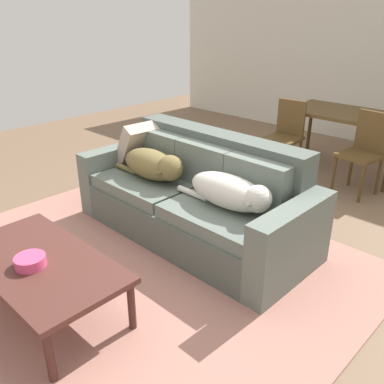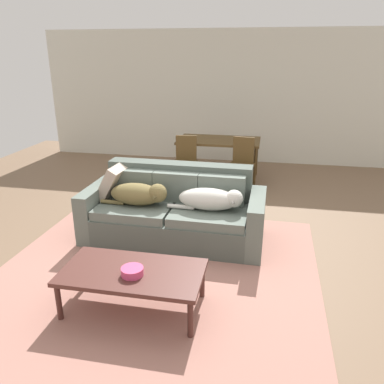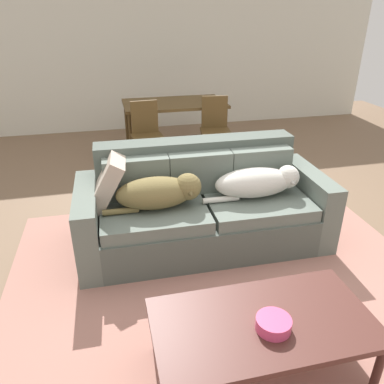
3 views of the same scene
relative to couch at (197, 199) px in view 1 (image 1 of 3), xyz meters
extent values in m
plane|color=brown|center=(0.23, -0.07, -0.35)|extent=(10.00, 10.00, 0.00)
cube|color=#AE7668|center=(0.00, -0.92, -0.34)|extent=(3.47, 3.39, 0.01)
cube|color=#505952|center=(0.00, -0.06, -0.17)|extent=(1.87, 0.96, 0.36)
cube|color=slate|center=(-0.47, -0.06, 0.07)|extent=(0.91, 0.90, 0.11)
cube|color=slate|center=(0.46, -0.07, 0.07)|extent=(0.91, 0.90, 0.11)
cube|color=#505952|center=(0.00, 0.28, 0.34)|extent=(1.86, 0.27, 0.44)
cube|color=slate|center=(-0.57, 0.10, 0.31)|extent=(0.57, 0.17, 0.37)
cube|color=slate|center=(0.00, 0.09, 0.31)|extent=(0.57, 0.17, 0.37)
cube|color=slate|center=(0.58, 0.08, 0.31)|extent=(0.57, 0.17, 0.37)
cube|color=slate|center=(-1.02, -0.05, -0.03)|extent=(0.20, 0.93, 0.64)
cube|color=slate|center=(1.02, -0.08, -0.03)|extent=(0.20, 0.93, 0.64)
ellipsoid|color=olive|center=(-0.45, -0.14, 0.26)|extent=(0.66, 0.33, 0.27)
sphere|color=olive|center=(-0.17, -0.16, 0.30)|extent=(0.23, 0.23, 0.23)
cone|color=brown|center=(-0.17, -0.26, 0.29)|extent=(0.11, 0.13, 0.10)
cylinder|color=olive|center=(-0.74, -0.19, 0.15)|extent=(0.30, 0.05, 0.05)
ellipsoid|color=silver|center=(0.44, -0.12, 0.25)|extent=(0.73, 0.32, 0.26)
sphere|color=silver|center=(0.75, -0.15, 0.29)|extent=(0.21, 0.21, 0.21)
cone|color=#A09E96|center=(0.75, -0.24, 0.28)|extent=(0.10, 0.12, 0.09)
cylinder|color=silver|center=(0.12, -0.18, 0.15)|extent=(0.33, 0.06, 0.05)
cube|color=#BCAA97|center=(-0.83, 0.07, 0.33)|extent=(0.37, 0.48, 0.46)
cube|color=#542C26|center=(-0.03, -1.50, 0.03)|extent=(1.28, 0.67, 0.04)
cylinder|color=#472620|center=(0.56, -1.79, -0.17)|extent=(0.05, 0.05, 0.36)
cylinder|color=#472620|center=(-0.62, -1.21, -0.17)|extent=(0.05, 0.05, 0.36)
cylinder|color=#472620|center=(0.56, -1.21, -0.17)|extent=(0.05, 0.05, 0.36)
cylinder|color=#EA4C7F|center=(0.00, -1.57, 0.09)|extent=(0.20, 0.20, 0.07)
cube|color=#523B1D|center=(0.22, 2.53, 0.38)|extent=(1.48, 0.84, 0.04)
cylinder|color=#463218|center=(-0.47, 2.16, 0.00)|extent=(0.05, 0.05, 0.70)
cylinder|color=#463218|center=(-0.47, 2.91, 0.00)|extent=(0.05, 0.05, 0.70)
cube|color=#523B1D|center=(-0.26, 1.84, 0.11)|extent=(0.43, 0.43, 0.04)
cube|color=#523B1D|center=(-0.28, 2.02, 0.34)|extent=(0.36, 0.06, 0.43)
cylinder|color=#4A351A|center=(-0.42, 1.65, -0.13)|extent=(0.04, 0.04, 0.43)
cylinder|color=#4A351A|center=(-0.08, 1.68, -0.13)|extent=(0.04, 0.04, 0.43)
cylinder|color=#4A351A|center=(-0.44, 1.99, -0.13)|extent=(0.04, 0.04, 0.43)
cylinder|color=#4A351A|center=(-0.11, 2.02, -0.13)|extent=(0.04, 0.04, 0.43)
cube|color=#523B1D|center=(0.68, 1.88, 0.10)|extent=(0.45, 0.45, 0.04)
cube|color=#523B1D|center=(0.71, 2.06, 0.34)|extent=(0.36, 0.09, 0.44)
cylinder|color=#4A351A|center=(0.49, 1.73, -0.13)|extent=(0.04, 0.04, 0.43)
cylinder|color=#4A351A|center=(0.82, 1.68, -0.13)|extent=(0.04, 0.04, 0.43)
cylinder|color=#4A351A|center=(0.54, 2.07, -0.13)|extent=(0.04, 0.04, 0.43)
cylinder|color=#4A351A|center=(0.87, 2.02, -0.13)|extent=(0.04, 0.04, 0.43)
camera|label=1|loc=(2.28, -2.48, 1.57)|focal=38.60mm
camera|label=2|loc=(1.07, -4.32, 1.89)|focal=35.87mm
camera|label=3|loc=(-0.80, -2.99, 1.66)|focal=35.54mm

